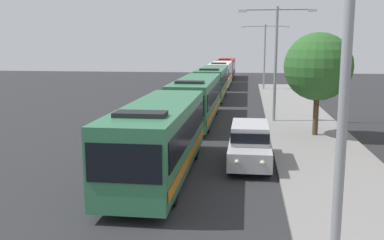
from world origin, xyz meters
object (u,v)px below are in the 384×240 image
bus_fourth_in_line (221,73)px  streetlamp_near (347,45)px  bus_rear (226,68)px  white_suv (250,142)px  bus_second_in_line (196,98)px  streetlamp_mid (276,52)px  streetlamp_far (265,49)px  bus_lead (160,137)px  bus_middle (212,82)px  roadside_tree (318,67)px

bus_fourth_in_line → streetlamp_near: (5.40, -47.68, 3.75)m
bus_rear → white_suv: 49.97m
white_suv → bus_second_in_line: bearing=109.4°
bus_fourth_in_line → streetlamp_mid: 26.53m
bus_second_in_line → streetlamp_far: 23.23m
bus_lead → bus_rear: 52.10m
bus_middle → white_suv: size_ratio=2.18×
bus_middle → bus_rear: 26.18m
streetlamp_far → white_suv: bearing=-93.0°
bus_second_in_line → bus_fourth_in_line: 26.25m
bus_fourth_in_line → bus_middle: bearing=-90.0°
streetlamp_near → streetlamp_mid: size_ratio=1.11×
bus_lead → streetlamp_far: streetlamp_far is taller
bus_lead → bus_second_in_line: size_ratio=0.89×
bus_fourth_in_line → streetlamp_mid: bearing=-78.2°
bus_rear → streetlamp_near: bearing=-84.9°
bus_rear → streetlamp_near: streetlamp_near is taller
roadside_tree → bus_middle: bearing=113.7°
white_suv → streetlamp_far: streetlamp_far is taller
bus_lead → bus_middle: bearing=90.0°
bus_lead → roadside_tree: (7.55, 8.70, 2.46)m
bus_fourth_in_line → roadside_tree: bearing=-76.0°
streetlamp_near → bus_middle: bearing=98.9°
streetlamp_near → bus_second_in_line: bearing=104.1°
bus_second_in_line → streetlamp_mid: (5.40, 0.48, 3.21)m
bus_fourth_in_line → streetlamp_far: streetlamp_far is taller
bus_middle → roadside_tree: roadside_tree is taller
bus_lead → bus_fourth_in_line: size_ratio=0.85×
bus_lead → streetlamp_near: streetlamp_near is taller
bus_rear → streetlamp_mid: bearing=-82.1°
streetlamp_mid → streetlamp_far: bearing=90.0°
bus_lead → white_suv: bearing=31.5°
roadside_tree → bus_lead: bearing=-130.9°
streetlamp_mid → bus_middle: bearing=113.1°
bus_rear → white_suv: bus_rear is taller
white_suv → streetlamp_near: 11.88m
bus_second_in_line → bus_middle: size_ratio=1.08×
bus_lead → streetlamp_far: size_ratio=1.40×
bus_lead → bus_second_in_line: (0.00, 12.79, 0.00)m
bus_fourth_in_line → streetlamp_near: bearing=-83.5°
bus_second_in_line → white_suv: size_ratio=2.36×
bus_fourth_in_line → white_suv: 36.97m
bus_lead → streetlamp_far: bearing=81.3°
bus_lead → roadside_tree: 11.78m
bus_middle → bus_fourth_in_line: size_ratio=0.89×
white_suv → streetlamp_mid: bearing=81.2°
bus_lead → bus_fourth_in_line: bearing=90.0°
streetlamp_far → roadside_tree: size_ratio=1.26×
bus_fourth_in_line → streetlamp_near: size_ratio=1.43×
bus_middle → bus_rear: bearing=90.0°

